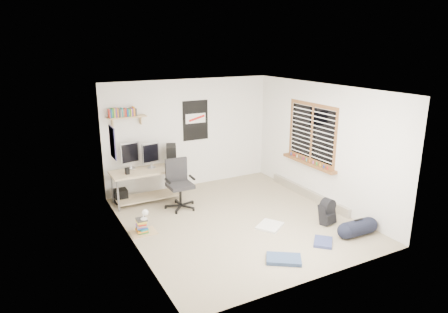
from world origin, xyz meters
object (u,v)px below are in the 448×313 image
backpack (327,214)px  book_stack (143,225)px  office_chair (180,185)px  desk (147,185)px  duffel_bag (358,228)px

backpack → book_stack: (-3.16, 1.25, -0.05)m
office_chair → backpack: bearing=-39.9°
office_chair → backpack: size_ratio=2.63×
desk → duffel_bag: desk is taller
duffel_bag → book_stack: duffel_bag is taller
office_chair → backpack: office_chair is taller
office_chair → book_stack: 1.30m
office_chair → backpack: 2.93m
desk → backpack: desk is taller
desk → book_stack: size_ratio=3.54×
desk → book_stack: bearing=-125.4°
duffel_bag → office_chair: bearing=133.1°
desk → book_stack: 1.51m
office_chair → desk: bearing=129.0°
desk → duffel_bag: (2.78, -3.27, -0.22)m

